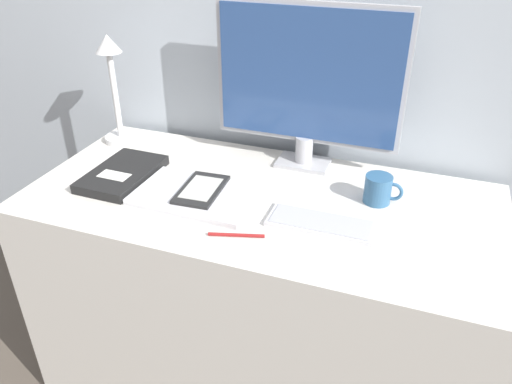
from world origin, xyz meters
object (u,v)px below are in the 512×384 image
Objects in this scene: keyboard at (321,223)px; laptop at (196,195)px; pen at (237,235)px; coffee_mug at (379,189)px; ereader at (201,189)px; notebook at (122,174)px; desk_lamp at (114,84)px; monitor at (308,83)px.

keyboard is 0.79× the size of laptop.
pen is at bearing -147.32° from keyboard.
coffee_mug is (0.12, 0.17, 0.03)m from keyboard.
ereader is (0.01, 0.02, 0.01)m from laptop.
notebook reaches higher than pen.
ereader is 0.50m from coffee_mug.
coffee_mug is (0.91, -0.11, -0.17)m from desk_lamp.
monitor is 1.55× the size of desk_lamp.
desk_lamp is 1.34× the size of notebook.
pen is (0.18, -0.14, -0.00)m from laptop.
desk_lamp reaches higher than keyboard.
notebook is 0.76m from coffee_mug.
desk_lamp is 3.44× the size of coffee_mug.
pen is (-0.19, -0.12, -0.00)m from keyboard.
pen is at bearing -37.46° from laptop.
pen is (0.44, -0.17, -0.01)m from notebook.
coffee_mug is at bearing 9.35° from notebook.
coffee_mug is 0.43m from pen.
ereader reaches higher than laptop.
desk_lamp is (-0.42, 0.27, 0.20)m from laptop.
desk_lamp is 0.34m from notebook.
desk_lamp is at bearing 160.34° from keyboard.
coffee_mug is at bearing 16.20° from ereader.
pen is (0.60, -0.40, -0.20)m from desk_lamp.
laptop is 3.27× the size of coffee_mug.
monitor is 1.63× the size of laptop.
laptop reaches higher than pen.
coffee_mug is at bearing -31.35° from monitor.
keyboard is 1.01× the size of notebook.
desk_lamp is (-0.79, 0.28, 0.20)m from keyboard.
ereader is (-0.36, 0.03, 0.02)m from keyboard.
keyboard is 0.21m from coffee_mug.
keyboard is 0.36m from ereader.
notebook is (0.16, -0.23, -0.19)m from desk_lamp.
coffee_mug reaches higher than keyboard.
ereader is 1.80× the size of coffee_mug.
desk_lamp is at bearing 146.06° from pen.
notebook is at bearing -150.49° from monitor.
monitor reaches higher than laptop.
coffee_mug reaches higher than notebook.
monitor reaches higher than desk_lamp.
ereader is at bearing -163.80° from coffee_mug.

